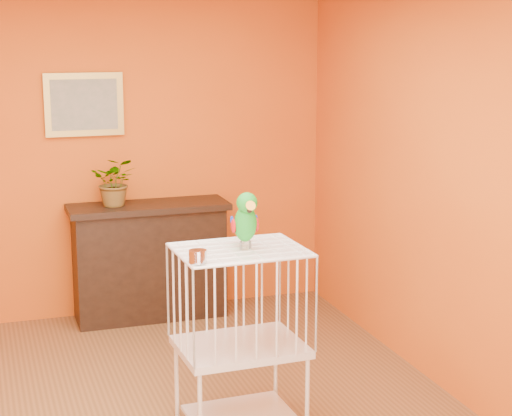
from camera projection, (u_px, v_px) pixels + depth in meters
name	position (u px, v px, depth m)	size (l,w,h in m)	color
room_shell	(137.00, 168.00, 4.73)	(4.50, 4.50, 4.50)	#D15913
console_cabinet	(149.00, 261.00, 6.98)	(1.29, 0.46, 0.95)	black
potted_plant	(115.00, 186.00, 6.81)	(0.35, 0.39, 0.31)	#26722D
framed_picture	(84.00, 105.00, 6.76)	(0.62, 0.04, 0.50)	gold
birdcage	(240.00, 338.00, 4.98)	(0.73, 0.57, 1.11)	silver
feed_cup	(198.00, 256.00, 4.57)	(0.10, 0.10, 0.07)	silver
parrot	(245.00, 220.00, 4.84)	(0.17, 0.30, 0.34)	#59544C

